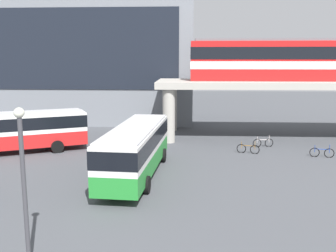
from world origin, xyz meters
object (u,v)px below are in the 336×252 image
at_px(bus_main, 136,145).
at_px(bicycle_brown, 248,149).
at_px(station_building, 73,57).
at_px(bicycle_silver, 263,143).
at_px(train, 297,59).
at_px(pedestrian_walking_across, 163,140).
at_px(bicycle_blue, 322,153).
at_px(bus_secondary, 14,128).

bearing_deg(bus_main, bicycle_brown, 38.31).
xyz_separation_m(station_building, bicycle_silver, (20.86, -15.51, -7.32)).
bearing_deg(train, bicycle_silver, -129.61).
bearing_deg(station_building, pedestrian_walking_across, -53.31).
height_order(station_building, bicycle_blue, station_building).
xyz_separation_m(bicycle_blue, bicycle_silver, (-3.80, 3.23, 0.00)).
bearing_deg(bus_secondary, bus_main, -27.74).
height_order(station_building, bus_secondary, station_building).
distance_m(train, pedestrian_walking_across, 14.81).
height_order(bus_secondary, bicycle_silver, bus_secondary).
distance_m(station_building, bicycle_blue, 31.83).
height_order(bus_secondary, bicycle_brown, bus_secondary).
height_order(bicycle_blue, pedestrian_walking_across, pedestrian_walking_across).
bearing_deg(bicycle_blue, bicycle_brown, 170.35).
relative_size(station_building, bicycle_blue, 16.87).
bearing_deg(bus_secondary, bicycle_blue, -0.15).
bearing_deg(station_building, bicycle_silver, -36.63).
relative_size(bus_main, pedestrian_walking_across, 6.75).
bearing_deg(bicycle_brown, station_building, 137.20).
relative_size(train, bus_main, 1.76).
distance_m(station_building, pedestrian_walking_across, 21.90).
height_order(train, bicycle_silver, train).
height_order(station_building, bicycle_silver, station_building).
xyz_separation_m(station_building, bus_secondary, (0.80, -18.68, -5.69)).
bearing_deg(bus_main, pedestrian_walking_across, 80.89).
bearing_deg(bicycle_brown, bicycle_blue, -9.65).
height_order(bus_secondary, bicycle_blue, bus_secondary).
height_order(bicycle_brown, bicycle_silver, same).
bearing_deg(station_building, bus_secondary, -87.56).
relative_size(bus_secondary, bicycle_brown, 6.33).
bearing_deg(bicycle_brown, train, 51.92).
bearing_deg(bicycle_silver, bicycle_blue, -40.37).
height_order(station_building, pedestrian_walking_across, station_building).
xyz_separation_m(bicycle_blue, bicycle_brown, (-5.42, 0.92, 0.00)).
xyz_separation_m(station_building, bicycle_blue, (24.66, -18.74, -7.32)).
distance_m(train, bicycle_blue, 10.33).
distance_m(train, bicycle_brown, 11.00).
bearing_deg(pedestrian_walking_across, bicycle_blue, -9.61).
relative_size(station_building, bicycle_silver, 16.83).
relative_size(bicycle_blue, bicycle_silver, 1.00).
distance_m(bus_secondary, bicycle_brown, 18.54).
bearing_deg(pedestrian_walking_across, station_building, 126.69).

